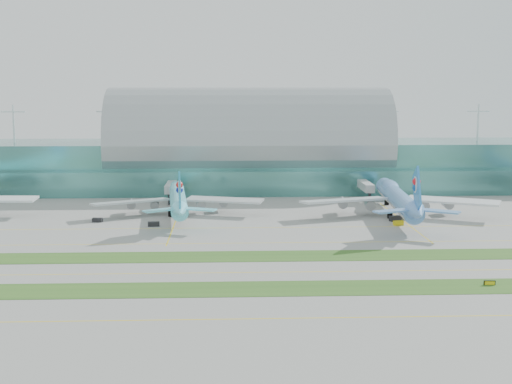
{
  "coord_description": "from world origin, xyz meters",
  "views": [
    {
      "loc": [
        -9.51,
        -177.15,
        43.19
      ],
      "look_at": [
        0.0,
        55.0,
        9.0
      ],
      "focal_mm": 50.0,
      "sensor_mm": 36.0,
      "label": 1
    }
  ],
  "objects_px": {
    "airliner_c": "(397,197)",
    "airliner_b": "(178,198)",
    "terminal": "(249,155)",
    "taxiway_sign_east": "(490,283)"
  },
  "relations": [
    {
      "from": "airliner_b",
      "to": "airliner_c",
      "type": "height_order",
      "value": "airliner_c"
    },
    {
      "from": "taxiway_sign_east",
      "to": "airliner_b",
      "type": "bearing_deg",
      "value": 133.02
    },
    {
      "from": "airliner_b",
      "to": "taxiway_sign_east",
      "type": "distance_m",
      "value": 118.4
    },
    {
      "from": "terminal",
      "to": "taxiway_sign_east",
      "type": "relative_size",
      "value": 131.42
    },
    {
      "from": "airliner_b",
      "to": "taxiway_sign_east",
      "type": "height_order",
      "value": "airliner_b"
    },
    {
      "from": "terminal",
      "to": "taxiway_sign_east",
      "type": "height_order",
      "value": "terminal"
    },
    {
      "from": "terminal",
      "to": "airliner_c",
      "type": "distance_m",
      "value": 85.69
    },
    {
      "from": "airliner_b",
      "to": "airliner_c",
      "type": "distance_m",
      "value": 74.66
    },
    {
      "from": "airliner_c",
      "to": "airliner_b",
      "type": "bearing_deg",
      "value": 179.42
    },
    {
      "from": "terminal",
      "to": "airliner_b",
      "type": "bearing_deg",
      "value": -112.36
    }
  ]
}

